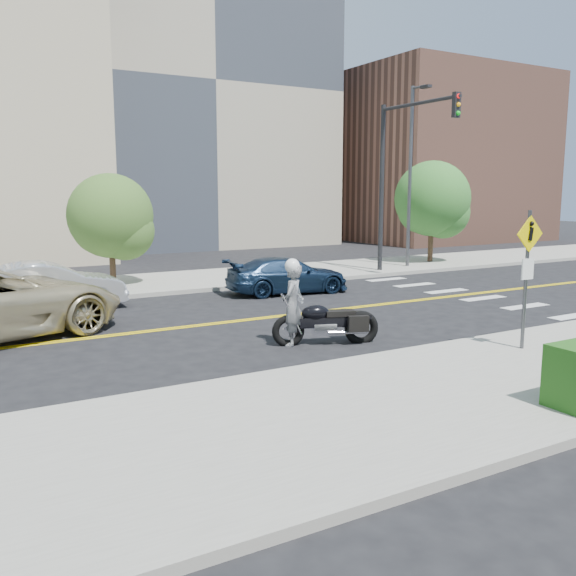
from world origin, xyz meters
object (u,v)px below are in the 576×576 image
(parked_car_silver, at_px, (48,286))
(motorcycle, at_px, (326,313))
(motorcyclist, at_px, (292,302))
(pedestrian_sign, at_px, (527,266))
(parked_car_blue, at_px, (288,275))

(parked_car_silver, bearing_deg, motorcycle, -145.17)
(motorcyclist, bearing_deg, pedestrian_sign, 95.54)
(motorcyclist, distance_m, parked_car_blue, 7.39)
(pedestrian_sign, relative_size, parked_car_silver, 0.67)
(motorcycle, xyz_separation_m, parked_car_blue, (2.82, 6.75, -0.12))
(motorcyclist, relative_size, parked_car_silver, 0.46)
(motorcycle, bearing_deg, parked_car_silver, 142.91)
(parked_car_silver, height_order, parked_car_blue, parked_car_silver)
(pedestrian_sign, xyz_separation_m, motorcyclist, (-3.92, 3.26, -0.95))
(motorcycle, relative_size, parked_car_silver, 0.55)
(parked_car_silver, bearing_deg, parked_car_blue, -94.42)
(motorcyclist, bearing_deg, motorcycle, 114.01)
(pedestrian_sign, relative_size, parked_car_blue, 0.69)
(parked_car_blue, bearing_deg, motorcyclist, 157.88)
(motorcyclist, bearing_deg, parked_car_blue, -163.65)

